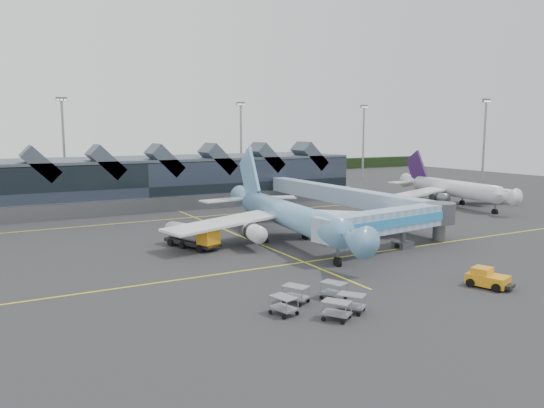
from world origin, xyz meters
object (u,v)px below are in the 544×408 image
regional_jet (451,188)px  fuel_truck (190,234)px  jet_bridge (398,221)px  pushback_tug (487,279)px  main_airliner (285,214)px

regional_jet → fuel_truck: regional_jet is taller
fuel_truck → regional_jet: bearing=-10.4°
regional_jet → fuel_truck: 60.43m
jet_bridge → pushback_tug: jet_bridge is taller
regional_jet → main_airliner: bearing=-156.3°
main_airliner → jet_bridge: main_airliner is taller
main_airliner → jet_bridge: bearing=-41.5°
jet_bridge → pushback_tug: bearing=-110.6°
jet_bridge → regional_jet: bearing=26.2°
regional_jet → jet_bridge: 44.11m
main_airliner → regional_jet: bearing=23.0°
fuel_truck → pushback_tug: 35.96m
main_airliner → pushback_tug: bearing=-70.6°
fuel_truck → pushback_tug: size_ratio=1.96×
regional_jet → fuel_truck: size_ratio=3.58×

